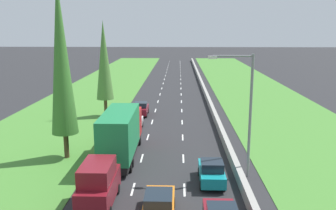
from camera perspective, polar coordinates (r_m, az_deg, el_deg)
ground_plane at (r=62.70m, az=0.47°, el=2.17°), size 300.00×300.00×0.00m
grass_verge_left at (r=64.22m, az=-10.89°, el=2.21°), size 14.00×140.00×0.04m
grass_verge_right at (r=64.03m, az=13.43°, el=2.07°), size 14.00×140.00×0.04m
median_barrier at (r=62.77m, az=5.69°, el=2.52°), size 0.44×120.00×0.85m
lane_markings at (r=62.70m, az=0.47°, el=2.18°), size 3.64×116.00×0.01m
orange_sedan_centre_lane at (r=21.35m, az=-1.47°, el=-15.66°), size 1.82×4.50×1.64m
maroon_van_left_lane at (r=23.04m, az=-10.88°, el=-12.10°), size 1.96×4.90×2.82m
green_box_truck_left_lane at (r=30.39m, az=-7.36°, el=-4.41°), size 2.46×9.40×4.18m
white_hatchback_left_lane at (r=38.95m, az=-5.43°, el=-2.74°), size 1.74×3.90×1.72m
maroon_hatchback_left_lane at (r=45.39m, az=-4.29°, el=-0.59°), size 1.74×3.90×1.72m
teal_hatchback_right_lane at (r=26.02m, az=6.87°, el=-10.41°), size 1.74×3.90×1.72m
poplar_tree_second at (r=30.26m, az=-16.51°, el=7.21°), size 2.17×2.17×14.79m
poplar_tree_third at (r=44.50m, az=-10.05°, el=6.89°), size 2.09×2.09×11.67m
street_light_mast at (r=26.22m, az=12.16°, el=-0.35°), size 3.20×0.28×9.00m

